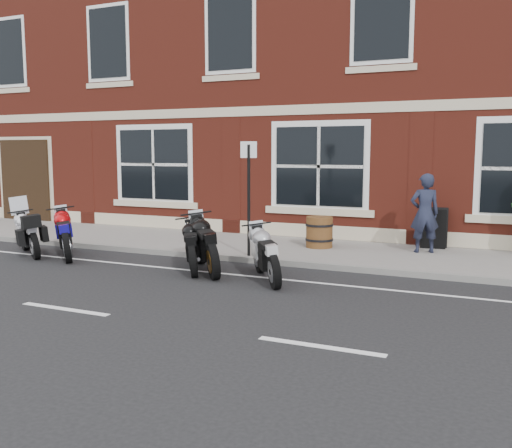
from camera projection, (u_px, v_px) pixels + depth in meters
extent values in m
plane|color=black|center=(174.00, 271.00, 11.24)|extent=(80.00, 80.00, 0.00)
cube|color=slate|center=(240.00, 245.00, 13.94)|extent=(30.00, 3.00, 0.12)
cube|color=slate|center=(209.00, 256.00, 12.52)|extent=(30.00, 0.16, 0.12)
cube|color=maroon|center=(333.00, 46.00, 19.97)|extent=(24.00, 12.00, 12.00)
cylinder|color=black|center=(25.00, 238.00, 13.61)|extent=(0.57, 0.45, 0.61)
cylinder|color=black|center=(36.00, 246.00, 12.44)|extent=(0.57, 0.45, 0.61)
cube|color=black|center=(29.00, 227.00, 13.02)|extent=(0.75, 0.62, 0.21)
ellipsoid|color=silver|center=(28.00, 222.00, 13.13)|extent=(0.63, 0.58, 0.30)
cube|color=black|center=(32.00, 226.00, 12.69)|extent=(0.57, 0.50, 0.09)
cube|color=silver|center=(24.00, 205.00, 13.49)|extent=(0.26, 0.35, 0.43)
cylinder|color=black|center=(66.00, 237.00, 13.44)|extent=(0.56, 0.57, 0.66)
cylinder|color=black|center=(69.00, 247.00, 12.04)|extent=(0.56, 0.57, 0.66)
cube|color=black|center=(67.00, 226.00, 12.75)|extent=(0.76, 0.77, 0.23)
ellipsoid|color=#B3070B|center=(66.00, 220.00, 12.88)|extent=(0.67, 0.68, 0.33)
cube|color=black|center=(67.00, 225.00, 12.35)|extent=(0.59, 0.60, 0.10)
cylinder|color=black|center=(201.00, 247.00, 11.97)|extent=(0.54, 0.62, 0.69)
cylinder|color=black|center=(215.00, 261.00, 10.48)|extent=(0.54, 0.62, 0.69)
cube|color=black|center=(207.00, 235.00, 11.23)|extent=(0.74, 0.83, 0.24)
ellipsoid|color=black|center=(205.00, 228.00, 11.37)|extent=(0.68, 0.71, 0.34)
cube|color=black|center=(211.00, 234.00, 10.81)|extent=(0.59, 0.63, 0.11)
cylinder|color=black|center=(261.00, 257.00, 11.11)|extent=(0.45, 0.58, 0.61)
cylinder|color=black|center=(276.00, 271.00, 9.75)|extent=(0.45, 0.58, 0.61)
cube|color=black|center=(267.00, 246.00, 10.44)|extent=(0.63, 0.76, 0.21)
ellipsoid|color=#98989C|center=(266.00, 238.00, 10.56)|extent=(0.59, 0.64, 0.31)
cube|color=black|center=(272.00, 245.00, 10.05)|extent=(0.51, 0.58, 0.10)
cylinder|color=black|center=(194.00, 248.00, 12.04)|extent=(0.43, 0.60, 0.62)
cylinder|color=black|center=(195.00, 261.00, 10.65)|extent=(0.43, 0.60, 0.62)
cube|color=black|center=(194.00, 238.00, 11.35)|extent=(0.60, 0.79, 0.21)
ellipsoid|color=black|center=(194.00, 231.00, 11.48)|extent=(0.58, 0.65, 0.31)
cube|color=black|center=(194.00, 237.00, 10.96)|extent=(0.49, 0.59, 0.10)
imported|color=#1C2032|center=(425.00, 213.00, 12.54)|extent=(0.75, 0.63, 1.75)
cylinder|color=#4D3014|center=(319.00, 232.00, 13.29)|extent=(0.62, 0.62, 0.72)
cylinder|color=black|center=(319.00, 239.00, 13.31)|extent=(0.65, 0.65, 0.05)
cylinder|color=black|center=(319.00, 225.00, 13.27)|extent=(0.65, 0.65, 0.05)
cylinder|color=black|center=(249.00, 201.00, 12.10)|extent=(0.06, 0.06, 2.37)
cube|color=silver|center=(249.00, 150.00, 11.97)|extent=(0.33, 0.15, 0.34)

